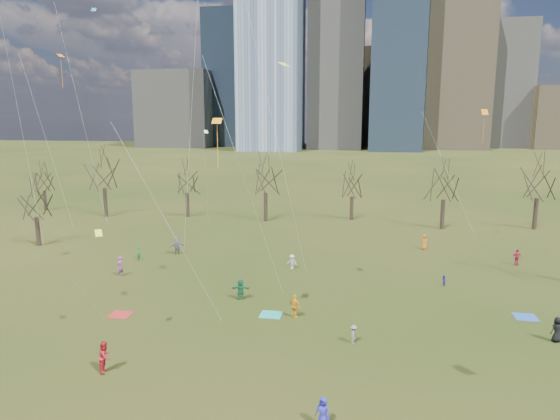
% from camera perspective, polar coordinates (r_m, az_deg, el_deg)
% --- Properties ---
extents(ground, '(500.00, 500.00, 0.00)m').
position_cam_1_polar(ground, '(32.46, -3.82, -16.22)').
color(ground, black).
rests_on(ground, ground).
extents(downtown_skyline, '(212.50, 78.00, 118.00)m').
position_cam_1_polar(downtown_skyline, '(240.16, 7.99, 16.38)').
color(downtown_skyline, slate).
rests_on(downtown_skyline, ground).
extents(bare_tree_row, '(113.04, 29.80, 9.50)m').
position_cam_1_polar(bare_tree_row, '(66.26, 3.71, 3.23)').
color(bare_tree_row, black).
rests_on(bare_tree_row, ground).
extents(blanket_teal, '(1.60, 1.50, 0.03)m').
position_cam_1_polar(blanket_teal, '(38.23, -1.06, -11.87)').
color(blanket_teal, teal).
rests_on(blanket_teal, ground).
extents(blanket_navy, '(1.60, 1.50, 0.03)m').
position_cam_1_polar(blanket_navy, '(41.97, 26.24, -10.91)').
color(blanket_navy, '#2453A9').
rests_on(blanket_navy, ground).
extents(blanket_crimson, '(1.60, 1.50, 0.03)m').
position_cam_1_polar(blanket_crimson, '(40.08, -17.74, -11.31)').
color(blanket_crimson, '#AC2223').
rests_on(blanket_crimson, ground).
extents(person_0, '(0.84, 0.68, 1.50)m').
position_cam_1_polar(person_0, '(25.83, 4.94, -21.98)').
color(person_0, '#2827AC').
rests_on(person_0, ground).
extents(person_2, '(0.81, 0.99, 1.88)m').
position_cam_1_polar(person_2, '(31.83, -19.36, -15.53)').
color(person_2, red).
rests_on(person_2, ground).
extents(person_3, '(0.56, 0.86, 1.25)m').
position_cam_1_polar(person_3, '(33.99, 8.41, -13.86)').
color(person_3, slate).
rests_on(person_3, ground).
extents(person_4, '(1.10, 0.95, 1.77)m').
position_cam_1_polar(person_4, '(37.44, 1.71, -10.93)').
color(person_4, '#FBAD1B').
rests_on(person_4, ground).
extents(person_5, '(1.64, 0.69, 1.72)m').
position_cam_1_polar(person_5, '(41.04, -4.52, -9.02)').
color(person_5, '#186C41').
rests_on(person_5, ground).
extents(person_6, '(0.98, 0.82, 1.71)m').
position_cam_1_polar(person_6, '(38.35, 29.11, -11.85)').
color(person_6, black).
rests_on(person_6, ground).
extents(person_7, '(0.56, 0.75, 1.88)m').
position_cam_1_polar(person_7, '(48.98, -17.81, -6.14)').
color(person_7, '#8C4683').
rests_on(person_7, ground).
extents(person_8, '(0.44, 0.52, 0.97)m').
position_cam_1_polar(person_8, '(46.41, 18.19, -7.68)').
color(person_8, '#2D26A7').
rests_on(person_8, ground).
extents(person_9, '(1.03, 0.72, 1.45)m').
position_cam_1_polar(person_9, '(48.79, 1.38, -5.94)').
color(person_9, silver).
rests_on(person_9, ground).
extents(person_10, '(1.04, 0.70, 1.63)m').
position_cam_1_polar(person_10, '(55.32, 25.44, -4.89)').
color(person_10, '#AF193D').
rests_on(person_10, ground).
extents(person_11, '(1.77, 1.36, 1.86)m').
position_cam_1_polar(person_11, '(55.01, -11.69, -4.02)').
color(person_11, slate).
rests_on(person_11, ground).
extents(person_12, '(0.89, 1.02, 1.75)m').
position_cam_1_polar(person_12, '(57.94, 16.20, -3.54)').
color(person_12, '#CC6816').
rests_on(person_12, ground).
extents(person_13, '(0.52, 0.64, 1.52)m').
position_cam_1_polar(person_13, '(53.59, -15.81, -4.79)').
color(person_13, '#1A7838').
rests_on(person_13, ground).
extents(kites_airborne, '(68.52, 47.35, 31.77)m').
position_cam_1_polar(kites_airborne, '(41.23, -2.20, 10.84)').
color(kites_airborne, orange).
rests_on(kites_airborne, ground).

